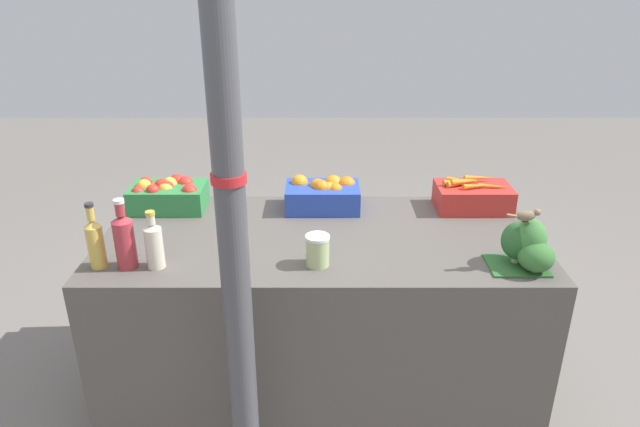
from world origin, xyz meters
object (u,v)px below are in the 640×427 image
juice_bottle_ruby (124,239)px  juice_bottle_cloudy (154,244)px  pickle_jar (317,250)px  carrot_crate (473,196)px  juice_bottle_golden (95,242)px  support_pole (231,212)px  broccoli_pile (527,246)px  orange_crate (324,194)px  apple_crate (168,194)px  sparrow_bird (527,215)px

juice_bottle_ruby → juice_bottle_cloudy: 0.11m
pickle_jar → carrot_crate: bearing=37.1°
juice_bottle_golden → support_pole: bearing=-30.1°
carrot_crate → broccoli_pile: bearing=-83.6°
juice_bottle_golden → juice_bottle_ruby: size_ratio=0.95×
orange_crate → juice_bottle_golden: size_ratio=1.30×
carrot_crate → broccoli_pile: (0.06, -0.57, 0.03)m
apple_crate → broccoli_pile: size_ratio=1.52×
broccoli_pile → juice_bottle_golden: bearing=-179.9°
sparrow_bird → support_pole: bearing=-169.9°
sparrow_bird → juice_bottle_golden: bearing=172.3°
orange_crate → sparrow_bird: sparrow_bird is taller
juice_bottle_ruby → juice_bottle_cloudy: size_ratio=1.21×
support_pole → apple_crate: size_ratio=6.59×
apple_crate → juice_bottle_cloudy: 0.58m
support_pole → juice_bottle_golden: bearing=149.9°
orange_crate → juice_bottle_golden: (-0.87, -0.57, 0.04)m
pickle_jar → orange_crate: bearing=87.3°
juice_bottle_cloudy → pickle_jar: (0.62, 0.02, -0.03)m
juice_bottle_ruby → juice_bottle_cloudy: (0.11, 0.00, -0.02)m
broccoli_pile → pickle_jar: size_ratio=1.83×
apple_crate → support_pole: bearing=-63.8°
orange_crate → carrot_crate: orange_crate is taller
sparrow_bird → juice_bottle_cloudy: bearing=172.2°
apple_crate → juice_bottle_ruby: (-0.02, -0.57, 0.04)m
juice_bottle_golden → juice_bottle_cloudy: bearing=0.0°
orange_crate → sparrow_bird: size_ratio=2.54×
support_pole → apple_crate: (-0.45, 0.91, -0.30)m
broccoli_pile → juice_bottle_ruby: bearing=-179.9°
orange_crate → carrot_crate: 0.70m
orange_crate → carrot_crate: bearing=-0.4°
juice_bottle_cloudy → support_pole: bearing=-43.2°
carrot_crate → juice_bottle_ruby: size_ratio=1.23×
orange_crate → juice_bottle_golden: juice_bottle_golden is taller
apple_crate → pickle_jar: apple_crate is taller
juice_bottle_golden → sparrow_bird: 1.62m
support_pole → carrot_crate: support_pole is taller
juice_bottle_ruby → broccoli_pile: bearing=0.1°
support_pole → orange_crate: bearing=72.4°
apple_crate → broccoli_pile: 1.61m
support_pole → pickle_jar: support_pole is taller
broccoli_pile → sparrow_bird: 0.13m
apple_crate → juice_bottle_golden: (-0.13, -0.57, 0.03)m
carrot_crate → pickle_jar: 0.92m
juice_bottle_ruby → pickle_jar: 0.73m
pickle_jar → sparrow_bird: bearing=-1.9°
juice_bottle_golden → sparrow_bird: size_ratio=1.96×
orange_crate → broccoli_pile: (0.77, -0.57, 0.02)m
juice_bottle_golden → juice_bottle_ruby: bearing=0.0°
juice_bottle_cloudy → juice_bottle_ruby: bearing=180.0°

